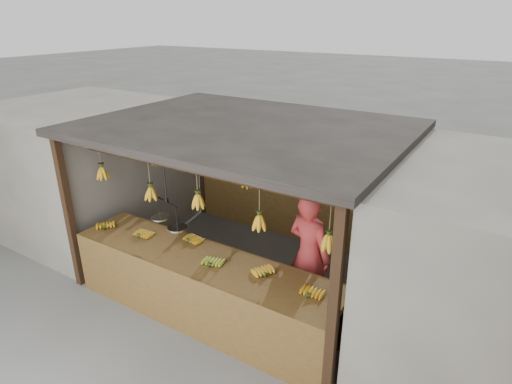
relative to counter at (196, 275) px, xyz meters
The scene contains 8 objects.
ground 1.43m from the counter, 92.59° to the left, with size 80.00×80.00×0.00m, color #5B5B57.
stall 2.01m from the counter, 92.05° to the left, with size 4.30×3.30×2.40m.
neighbor_left 3.88m from the counter, 161.32° to the left, with size 3.00×3.00×2.30m, color slate.
counter is the anchor object (origin of this frame).
hanging_bananas 1.53m from the counter, 92.60° to the left, with size 3.64×2.25×0.40m.
balance_scale 0.85m from the counter, 159.30° to the left, with size 0.66×0.37×0.83m.
vendor 1.48m from the counter, 40.16° to the left, with size 0.64×0.42×1.76m, color #BF3333.
bag_bundles 3.21m from the counter, 53.93° to the left, with size 0.08×0.26×1.22m.
Camera 1 is at (3.14, -4.73, 3.76)m, focal length 30.00 mm.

